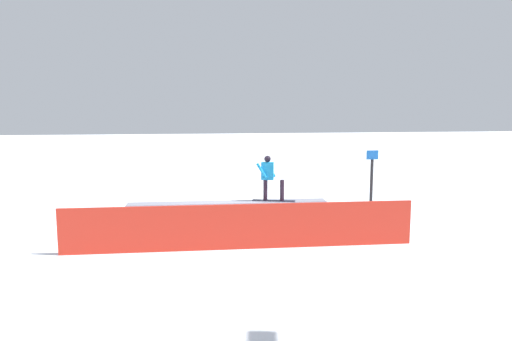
{
  "coord_description": "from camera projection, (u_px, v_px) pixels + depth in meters",
  "views": [
    {
      "loc": [
        1.49,
        14.4,
        3.52
      ],
      "look_at": [
        -0.76,
        1.04,
        1.75
      ],
      "focal_mm": 31.3,
      "sensor_mm": 36.0,
      "label": 1
    }
  ],
  "objects": [
    {
      "name": "grind_box",
      "position": [
        228.0,
        211.0,
        14.74
      ],
      "size": [
        6.56,
        0.92,
        0.59
      ],
      "color": "white",
      "rests_on": "ground_plane"
    },
    {
      "name": "ground_plane",
      "position": [
        228.0,
        219.0,
        14.78
      ],
      "size": [
        120.0,
        120.0,
        0.0
      ],
      "primitive_type": "plane",
      "color": "white"
    },
    {
      "name": "trail_marker",
      "position": [
        371.0,
        182.0,
        14.84
      ],
      "size": [
        0.4,
        0.1,
        2.27
      ],
      "color": "#262628",
      "rests_on": "ground_plane"
    },
    {
      "name": "safety_fence",
      "position": [
        241.0,
        227.0,
        11.49
      ],
      "size": [
        9.1,
        0.56,
        1.18
      ],
      "primitive_type": "cube",
      "rotation": [
        0.0,
        0.0,
        -0.05
      ],
      "color": "red",
      "rests_on": "ground_plane"
    },
    {
      "name": "snowboarder",
      "position": [
        269.0,
        176.0,
        14.78
      ],
      "size": [
        1.45,
        0.68,
        1.52
      ],
      "color": "black",
      "rests_on": "grind_box"
    }
  ]
}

